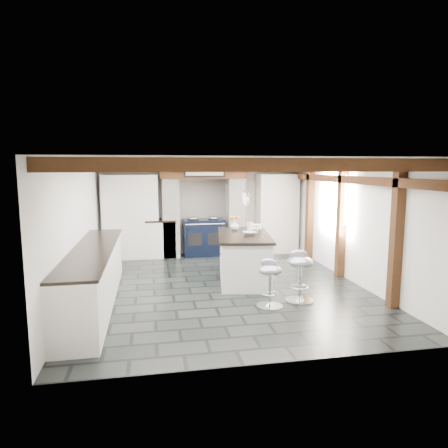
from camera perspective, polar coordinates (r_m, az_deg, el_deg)
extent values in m
plane|color=black|center=(7.48, -0.20, -8.82)|extent=(6.00, 6.00, 0.00)
plane|color=white|center=(10.18, -3.23, 2.32)|extent=(5.00, 0.00, 5.00)
plane|color=white|center=(7.22, -20.12, -0.59)|extent=(0.00, 6.00, 6.00)
plane|color=white|center=(8.06, 17.57, 0.40)|extent=(0.00, 6.00, 6.00)
plane|color=white|center=(7.16, -0.21, 9.08)|extent=(6.00, 6.00, 0.00)
cube|color=white|center=(9.83, -7.62, 0.88)|extent=(0.40, 0.60, 1.90)
cube|color=white|center=(10.04, 1.54, 1.10)|extent=(0.40, 0.60, 1.90)
cube|color=#4D2716|center=(9.83, -3.04, 7.02)|extent=(2.10, 0.65, 0.18)
cube|color=white|center=(9.82, -3.05, 7.92)|extent=(2.00, 0.60, 0.31)
cube|color=black|center=(9.51, -2.79, 7.34)|extent=(1.00, 0.03, 0.22)
cube|color=silver|center=(9.49, -2.78, 7.34)|extent=(0.90, 0.01, 0.14)
cube|color=white|center=(9.82, -13.17, 1.02)|extent=(1.30, 0.58, 2.00)
cube|color=white|center=(10.32, 7.53, 1.50)|extent=(1.00, 0.58, 2.00)
cube|color=white|center=(6.74, -18.12, -7.28)|extent=(0.60, 3.80, 0.88)
cube|color=black|center=(6.63, -18.30, -3.44)|extent=(0.64, 3.80, 0.04)
cube|color=white|center=(9.90, -9.01, -2.09)|extent=(0.70, 0.60, 0.88)
cube|color=black|center=(9.83, -9.07, 0.55)|extent=(0.74, 0.64, 0.04)
cube|color=#4D2716|center=(7.96, 17.31, 6.10)|extent=(0.15, 5.80, 0.14)
plane|color=white|center=(8.54, 15.68, 3.59)|extent=(0.00, 0.90, 0.90)
cube|color=#4D2716|center=(4.62, 5.63, 8.40)|extent=(5.00, 0.16, 0.16)
cube|color=#4D2716|center=(5.46, 3.08, 8.39)|extent=(5.00, 0.16, 0.16)
cube|color=#4D2716|center=(6.31, 1.22, 8.38)|extent=(5.00, 0.16, 0.16)
cube|color=#4D2716|center=(7.16, -0.21, 8.36)|extent=(5.00, 0.16, 0.16)
cube|color=#4D2716|center=(8.01, -1.33, 8.34)|extent=(5.00, 0.16, 0.16)
cube|color=#4D2716|center=(8.87, -2.23, 8.32)|extent=(5.00, 0.16, 0.16)
cube|color=#4D2716|center=(9.73, -2.97, 8.30)|extent=(5.00, 0.16, 0.16)
cube|color=#4D2716|center=(6.66, 23.41, -1.47)|extent=(0.15, 0.15, 2.30)
cube|color=#4D2716|center=(8.20, 16.42, 0.57)|extent=(0.15, 0.15, 2.30)
cube|color=#4D2716|center=(9.64, 12.14, 1.82)|extent=(0.15, 0.15, 2.30)
cylinder|color=black|center=(7.21, 3.41, 6.11)|extent=(0.01, 0.01, 0.56)
cylinder|color=white|center=(7.23, 3.39, 3.50)|extent=(0.09, 0.09, 0.22)
cylinder|color=black|center=(7.51, 3.23, 6.20)|extent=(0.01, 0.01, 0.56)
cylinder|color=white|center=(7.53, 3.21, 3.69)|extent=(0.09, 0.09, 0.22)
cylinder|color=black|center=(7.81, 3.06, 6.28)|extent=(0.01, 0.01, 0.56)
cylinder|color=white|center=(7.83, 3.05, 3.86)|extent=(0.09, 0.09, 0.22)
cube|color=black|center=(9.96, -2.96, -1.88)|extent=(1.00, 0.60, 0.90)
ellipsoid|color=silver|center=(9.86, -4.42, 0.83)|extent=(0.28, 0.28, 0.11)
ellipsoid|color=silver|center=(9.92, -1.55, 0.90)|extent=(0.28, 0.28, 0.11)
cylinder|color=silver|center=(9.59, -2.72, -0.03)|extent=(0.95, 0.03, 0.03)
cube|color=black|center=(9.64, -4.20, -2.23)|extent=(0.35, 0.02, 0.30)
cube|color=black|center=(9.70, -1.26, -2.14)|extent=(0.35, 0.02, 0.30)
cube|color=white|center=(7.75, 2.82, -4.94)|extent=(1.14, 1.88, 0.86)
cube|color=black|center=(7.66, 2.84, -1.62)|extent=(1.23, 1.97, 0.05)
imported|color=white|center=(8.11, 1.55, -0.22)|extent=(0.20, 0.20, 0.19)
ellipsoid|color=orange|center=(8.09, 1.55, 0.85)|extent=(0.20, 0.20, 0.12)
cylinder|color=white|center=(7.99, 3.71, -0.40)|extent=(0.12, 0.12, 0.18)
imported|color=white|center=(7.56, 3.64, -1.33)|extent=(0.29, 0.29, 0.06)
cylinder|color=white|center=(7.72, 4.63, -1.01)|extent=(0.05, 0.05, 0.10)
cylinder|color=white|center=(7.71, 4.63, -0.60)|extent=(0.22, 0.22, 0.01)
cylinder|color=beige|center=(7.70, 4.64, -0.29)|extent=(0.17, 0.17, 0.07)
cylinder|color=silver|center=(6.77, 10.69, -10.69)|extent=(0.46, 0.46, 0.03)
cone|color=silver|center=(6.75, 10.70, -10.32)|extent=(0.21, 0.21, 0.08)
cylinder|color=silver|center=(6.67, 10.77, -8.04)|extent=(0.05, 0.05, 0.57)
torus|color=silver|center=(6.70, 10.75, -8.80)|extent=(0.29, 0.29, 0.02)
ellipsoid|color=gray|center=(6.59, 10.84, -5.35)|extent=(0.54, 0.54, 0.19)
ellipsoid|color=gray|center=(6.67, 10.87, -4.28)|extent=(0.31, 0.21, 0.16)
cylinder|color=silver|center=(6.44, 6.53, -11.60)|extent=(0.41, 0.41, 0.03)
cone|color=silver|center=(6.43, 6.53, -11.25)|extent=(0.19, 0.19, 0.08)
cylinder|color=silver|center=(6.35, 6.57, -9.09)|extent=(0.05, 0.05, 0.52)
torus|color=silver|center=(6.37, 6.56, -9.82)|extent=(0.26, 0.26, 0.02)
ellipsoid|color=gray|center=(6.27, 6.61, -6.55)|extent=(0.50, 0.50, 0.17)
ellipsoid|color=gray|center=(6.34, 6.74, -5.52)|extent=(0.28, 0.20, 0.14)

